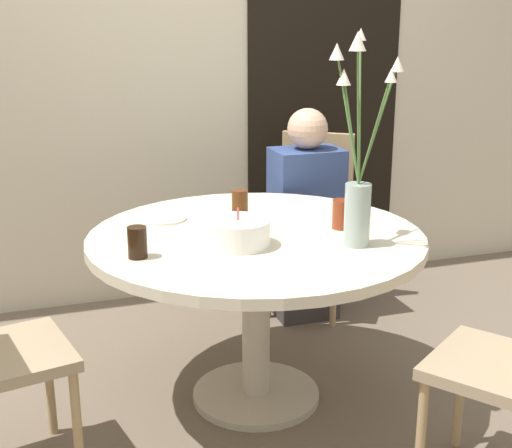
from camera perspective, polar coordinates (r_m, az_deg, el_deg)
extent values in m
plane|color=#6B5B4C|center=(3.03, 0.00, -13.68)|extent=(16.00, 16.00, 0.00)
cube|color=beige|center=(3.83, -6.16, 13.16)|extent=(8.00, 0.05, 2.60)
cube|color=black|center=(4.08, 5.46, 9.52)|extent=(0.90, 0.01, 2.05)
cylinder|color=beige|center=(2.74, 0.00, -1.20)|extent=(1.30, 1.30, 0.04)
cylinder|color=#B7AD99|center=(2.86, 0.00, -7.66)|extent=(0.11, 0.11, 0.64)
cylinder|color=#B7AD99|center=(3.02, 0.00, -13.44)|extent=(0.52, 0.52, 0.03)
cube|color=#9E896B|center=(3.70, 4.25, -0.48)|extent=(0.56, 0.56, 0.04)
cube|color=tan|center=(3.81, 4.92, 3.89)|extent=(0.33, 0.25, 0.46)
cylinder|color=tan|center=(3.66, 0.99, -4.44)|extent=(0.03, 0.03, 0.42)
cylinder|color=tan|center=(3.59, 6.24, -4.98)|extent=(0.03, 0.03, 0.42)
cylinder|color=tan|center=(3.97, 2.31, -2.74)|extent=(0.03, 0.03, 0.42)
cylinder|color=tan|center=(3.91, 7.16, -3.20)|extent=(0.03, 0.03, 0.42)
cube|color=#9E896B|center=(2.52, -19.37, -9.94)|extent=(0.48, 0.48, 0.04)
cylinder|color=tan|center=(2.52, -14.10, -15.49)|extent=(0.03, 0.03, 0.42)
cylinder|color=tan|center=(2.80, -16.20, -12.11)|extent=(0.03, 0.03, 0.42)
cube|color=#9E896B|center=(2.44, 18.77, -10.85)|extent=(0.56, 0.56, 0.04)
cylinder|color=tan|center=(2.73, 16.02, -12.91)|extent=(0.03, 0.03, 0.42)
cylinder|color=tan|center=(2.46, 13.04, -16.28)|extent=(0.03, 0.03, 0.42)
cylinder|color=white|center=(2.59, -1.44, -0.71)|extent=(0.23, 0.23, 0.10)
cylinder|color=#E54C4C|center=(2.57, -1.45, 0.81)|extent=(0.01, 0.01, 0.04)
cylinder|color=#9EB2AD|center=(2.60, 8.10, 0.73)|extent=(0.09, 0.09, 0.23)
cylinder|color=#4C7538|center=(2.62, 8.30, 9.14)|extent=(0.08, 0.19, 0.52)
cone|color=silver|center=(2.70, 8.39, 14.80)|extent=(0.04, 0.04, 0.05)
cylinder|color=#4C7538|center=(2.57, 7.36, 8.40)|extent=(0.05, 0.13, 0.46)
cone|color=silver|center=(2.59, 6.49, 13.56)|extent=(0.05, 0.05, 0.06)
cylinder|color=#4C7538|center=(2.48, 8.18, 8.56)|extent=(0.07, 0.08, 0.50)
cone|color=silver|center=(2.41, 8.15, 14.29)|extent=(0.06, 0.06, 0.06)
cylinder|color=#4C7538|center=(2.55, 9.71, 7.81)|extent=(0.13, 0.02, 0.42)
cone|color=silver|center=(2.56, 11.26, 12.45)|extent=(0.05, 0.05, 0.05)
cylinder|color=#4C7538|center=(2.52, 9.45, 7.33)|extent=(0.08, 0.08, 0.39)
cone|color=silver|center=(2.48, 10.77, 11.60)|extent=(0.04, 0.04, 0.05)
cylinder|color=#4C7538|center=(2.57, 7.63, 7.41)|extent=(0.03, 0.11, 0.37)
cone|color=silver|center=(2.59, 7.04, 11.61)|extent=(0.05, 0.05, 0.06)
cylinder|color=silver|center=(2.95, -7.35, 0.44)|extent=(0.18, 0.18, 0.01)
cylinder|color=#51280F|center=(2.95, -1.30, 1.66)|extent=(0.07, 0.07, 0.11)
cylinder|color=black|center=(2.49, -9.47, -1.46)|extent=(0.07, 0.07, 0.11)
cylinder|color=maroon|center=(2.81, 6.86, 0.78)|extent=(0.07, 0.07, 0.11)
cube|color=#383333|center=(3.70, 3.91, -3.93)|extent=(0.31, 0.24, 0.46)
cube|color=#33477F|center=(3.57, 4.05, 2.69)|extent=(0.34, 0.24, 0.42)
sphere|color=#D1A889|center=(3.50, 4.15, 7.62)|extent=(0.20, 0.20, 0.20)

